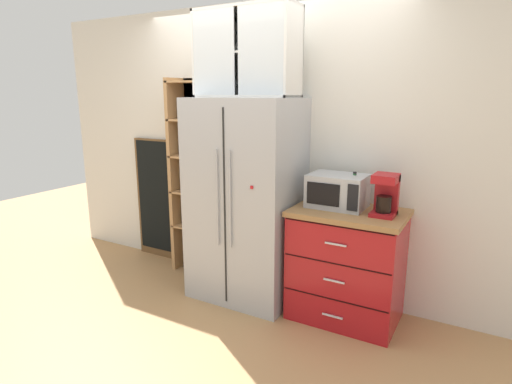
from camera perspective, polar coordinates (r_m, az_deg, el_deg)
The scene contains 11 objects.
ground_plane at distance 3.91m, azimuth -1.48°, elevation -13.67°, with size 10.66×10.66×0.00m, color tan.
wall_back_cream at distance 3.87m, azimuth 1.48°, elevation 5.87°, with size 4.97×0.10×2.55m, color silver.
refrigerator at distance 3.62m, azimuth -1.38°, elevation -1.16°, with size 0.90×0.68×1.74m.
pantry_shelf_column at distance 4.20m, azimuth -7.95°, elevation 2.29°, with size 0.50×0.29×1.92m.
counter_cabinet at distance 3.45m, azimuth 12.20°, elevation -9.60°, with size 0.86×0.60×0.90m.
microwave at distance 3.35m, azimuth 11.03°, elevation 0.16°, with size 0.44×0.33×0.26m.
coffee_maker at distance 3.21m, azimuth 17.20°, elevation -0.31°, with size 0.17×0.20×0.31m.
mug_charcoal at distance 3.32m, azimuth 12.79°, elevation -1.63°, with size 0.12×0.08×0.08m.
bottle_green at distance 3.36m, azimuth 13.16°, elevation 0.01°, with size 0.07×0.07×0.28m.
upper_cabinet at distance 3.56m, azimuth -1.07°, elevation 18.29°, with size 0.86×0.32×0.69m.
chalkboard_menu at distance 4.67m, azimuth -13.04°, elevation -0.93°, with size 0.60×0.04×1.30m.
Camera 1 is at (1.81, -2.98, 1.77)m, focal length 29.42 mm.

